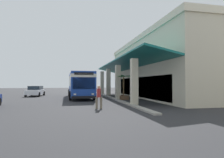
# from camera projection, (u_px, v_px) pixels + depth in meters

# --- Properties ---
(ground) EXTENTS (120.00, 120.00, 0.00)m
(ground) POSITION_uv_depth(u_px,v_px,m) (135.00, 97.00, 26.16)
(ground) COLOR #2D2D30
(curb_strip) EXTENTS (27.84, 0.50, 0.12)m
(curb_strip) POSITION_uv_depth(u_px,v_px,m) (110.00, 97.00, 24.53)
(curb_strip) COLOR #9E998E
(curb_strip) RESTS_ON ground
(plaza_building) EXTENTS (23.50, 16.25, 7.73)m
(plaza_building) POSITION_uv_depth(u_px,v_px,m) (178.00, 69.00, 26.61)
(plaza_building) COLOR beige
(plaza_building) RESTS_ON ground
(transit_bus) EXTENTS (11.28, 3.05, 3.34)m
(transit_bus) POSITION_uv_depth(u_px,v_px,m) (80.00, 83.00, 24.70)
(transit_bus) COLOR #193D9E
(transit_bus) RESTS_ON ground
(parked_sedan_white) EXTENTS (4.53, 2.24, 1.47)m
(parked_sedan_white) POSITION_uv_depth(u_px,v_px,m) (35.00, 91.00, 27.89)
(parked_sedan_white) COLOR silver
(parked_sedan_white) RESTS_ON ground
(pedestrian) EXTENTS (0.62, 0.50, 1.68)m
(pedestrian) POSITION_uv_depth(u_px,v_px,m) (99.00, 96.00, 13.84)
(pedestrian) COLOR #726651
(pedestrian) RESTS_ON ground
(potted_palm) EXTENTS (1.94, 1.78, 2.85)m
(potted_palm) POSITION_uv_depth(u_px,v_px,m) (124.00, 94.00, 21.80)
(potted_palm) COLOR brown
(potted_palm) RESTS_ON ground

